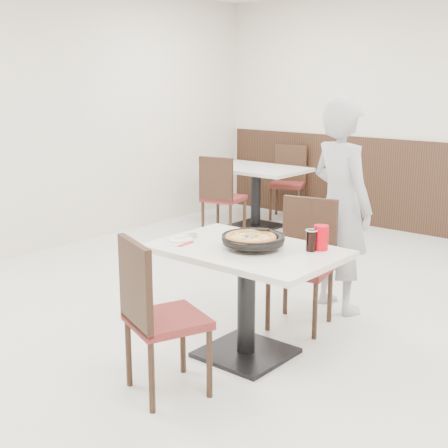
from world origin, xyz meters
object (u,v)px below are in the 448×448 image
Objects in this scene: main_table at (246,302)px; bg_table_left at (256,197)px; chair_far at (300,265)px; bg_chair_left_far at (287,183)px; diner_person at (341,207)px; pizza_pan at (253,242)px; red_cup at (321,238)px; chair_near at (167,316)px; pizza at (251,241)px; cola_glass at (311,241)px; side_plate at (180,240)px; bg_chair_left_near at (224,196)px.

main_table is 1.00× the size of bg_table_left.
chair_far reaches higher than main_table.
bg_chair_left_far is at bearing -67.81° from chair_far.
main_table is at bearing 107.61° from diner_person.
main_table is 0.42m from pizza_pan.
main_table is 7.50× the size of red_cup.
chair_near reaches higher than main_table.
pizza is 2.31× the size of cola_glass.
diner_person reaches higher than chair_far.
chair_far is (-0.00, 0.65, 0.10)m from main_table.
side_plate is 4.13m from bg_chair_left_far.
bg_table_left is (-2.20, 2.98, -0.44)m from pizza.
chair_near is 1.11m from red_cup.
pizza_pan is (0.04, -0.64, 0.32)m from chair_far.
diner_person is at bearing 91.04° from pizza.
pizza_pan is at bearing 104.00° from chair_near.
pizza is 0.38m from cola_glass.
pizza_pan is 0.41× the size of bg_chair_left_near.
chair_near is at bearing -98.10° from pizza.
pizza_pan is 0.04m from pizza.
pizza_pan is at bearing 18.84° from side_plate.
diner_person is 1.39× the size of bg_table_left.
main_table is at bearing -158.61° from pizza_pan.
bg_chair_left_near is (-2.17, 1.71, 0.00)m from chair_far.
bg_table_left is (-2.18, 1.79, -0.46)m from diner_person.
chair_far is 0.57× the size of diner_person.
pizza is at bearing 14.89° from side_plate.
chair_far is 3.64m from bg_chair_left_far.
chair_far and bg_chair_left_far have the same top height.
chair_near is 3.16× the size of pizza.
red_cup reaches higher than main_table.
chair_near is 0.79× the size of bg_table_left.
bg_chair_left_far is (-2.13, 3.61, 0.10)m from main_table.
chair_near is 1.00× the size of bg_chair_left_near.
side_plate is at bearing -156.32° from cola_glass.
chair_far reaches higher than pizza.
red_cup reaches higher than cola_glass.
red_cup is at bearing 35.42° from pizza_pan.
red_cup is 0.17× the size of bg_chair_left_far.
bg_chair_left_near is 1.24m from bg_chair_left_far.
chair_near is 5.94× the size of red_cup.
diner_person is (0.47, 1.32, 0.08)m from side_plate.
pizza_pan is at bearing 21.39° from main_table.
chair_near is at bearing 74.56° from chair_far.
pizza is (0.01, -0.04, 0.02)m from pizza_pan.
diner_person is at bearing 108.41° from bg_chair_left_far.
pizza reaches higher than main_table.
bg_chair_left_far is at bearing 137.01° from chair_near.
cola_glass reaches higher than main_table.
side_plate is at bearing -165.11° from pizza.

